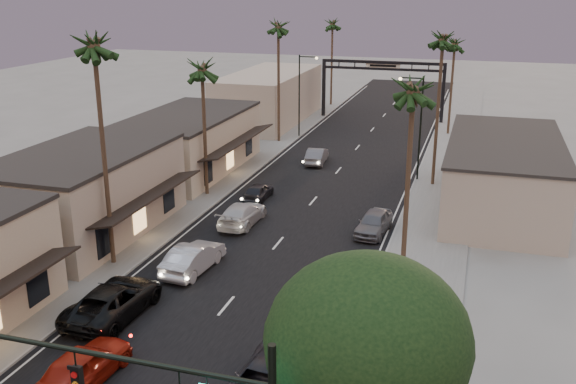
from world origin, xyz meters
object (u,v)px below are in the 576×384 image
Objects in this scene: arch at (383,75)px; curbside_black at (330,325)px; palm_lc at (202,64)px; streetlight_left at (302,89)px; palm_ra at (414,83)px; palm_ld at (278,23)px; oncoming_red at (83,365)px; oncoming_pickup at (114,301)px; streetlight_right at (418,120)px; palm_far at (333,21)px; palm_rc at (455,40)px; palm_lb at (93,39)px; corner_tree at (369,349)px; oncoming_silver at (193,258)px; palm_rb at (443,35)px.

curbside_black is at bearing -83.45° from arch.
arch is 35.41m from palm_lc.
palm_ra is at bearing -65.46° from streetlight_left.
oncoming_red is at bearing -82.97° from palm_ld.
oncoming_pickup reaches higher than curbside_black.
oncoming_red is 11.27m from curbside_black.
palm_ra is (1.68, -21.00, 6.11)m from streetlight_right.
palm_lc is 42.01m from palm_far.
curbside_black is (6.04, -52.64, -4.75)m from arch.
palm_lb is at bearing -112.27° from palm_rc.
palm_lb is 1.25× the size of palm_rc.
palm_ld is at bearing -119.25° from streetlight_left.
palm_ra reaches higher than corner_tree.
palm_ra is 12.82m from curbside_black.
oncoming_red is (5.14, -67.14, -10.59)m from palm_far.
arch is 53.19m from curbside_black.
curbside_black is (9.20, 6.51, -0.07)m from oncoming_red.
palm_ld is (0.00, 33.00, -0.97)m from palm_lb.
streetlight_right is 0.59× the size of palm_lb.
arch is 2.97× the size of oncoming_silver.
oncoming_red is at bearing -106.44° from streetlight_right.
oncoming_silver is at bearing 5.63° from palm_lb.
palm_ld is 1.00× the size of palm_rb.
palm_rb is at bearing -71.70° from arch.
palm_lc is 2.26× the size of curbside_black.
palm_rb is at bearing -114.96° from oncoming_silver.
palm_rb reaches higher than streetlight_left.
corner_tree is at bearing -69.19° from palm_ld.
arch is 1.00× the size of palm_lb.
palm_far is (-17.78, 70.55, 5.46)m from corner_tree.
streetlight_right is 18.66m from palm_lc.
streetlight_left is at bearing 85.63° from palm_lc.
oncoming_red is (-3.16, -59.14, -4.68)m from arch.
palm_rb is at bearing -106.36° from oncoming_red.
palm_ra is (17.20, 2.00, -1.94)m from palm_lb.
palm_ld is 2.27× the size of oncoming_pickup.
streetlight_right reaches higher than oncoming_red.
streetlight_right is 1.67× the size of curbside_black.
palm_lb is at bearing -90.00° from palm_lc.
oncoming_pickup is at bearing -116.30° from palm_rb.
palm_lb reaches higher than corner_tree.
palm_rc is 21.97m from palm_far.
palm_lb reaches higher than palm_ld.
oncoming_red is at bearing -102.47° from palm_rc.
oncoming_silver is at bearing 150.60° from curbside_black.
palm_lc is at bearing -149.89° from streetlight_right.
palm_lb reaches higher than oncoming_pickup.
curbside_black is (-3.43, 9.91, -5.20)m from corner_tree.
oncoming_pickup is (1.86, -41.64, -4.46)m from streetlight_left.
streetlight_right is at bearing -103.27° from oncoming_red.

